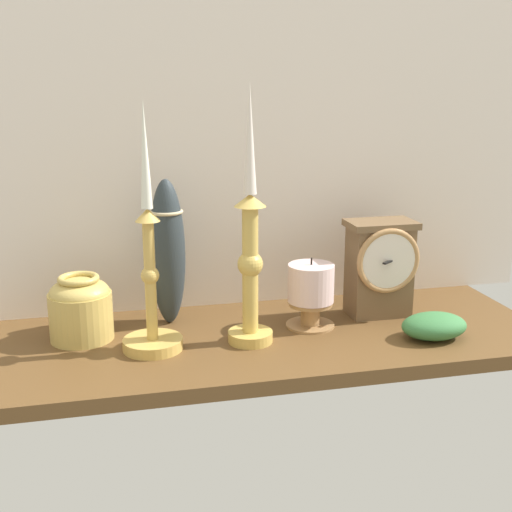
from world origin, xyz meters
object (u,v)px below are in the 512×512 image
Objects in this scene: candlestick_tall_left at (151,286)px; brass_vase_jar at (80,307)px; tall_ceramic_vase at (168,252)px; candlestick_tall_center at (250,255)px; pillar_candle_front at (311,291)px; mantel_clock at (380,267)px.

candlestick_tall_left reaches higher than brass_vase_jar.
tall_ceramic_vase is (4.01, 11.76, 2.47)cm from candlestick_tall_left.
candlestick_tall_center is at bearing -15.62° from brass_vase_jar.
candlestick_tall_center reaches higher than pillar_candle_front.
mantel_clock is 0.42× the size of candlestick_tall_center.
tall_ceramic_vase is at bearing 71.19° from candlestick_tall_left.
pillar_candle_front is 26.00cm from tall_ceramic_vase.
mantel_clock is 1.42× the size of pillar_candle_front.
candlestick_tall_center is at bearing -158.76° from pillar_candle_front.
pillar_candle_front is (11.90, 4.62, -8.51)cm from candlestick_tall_center.
candlestick_tall_left is 3.17× the size of pillar_candle_front.
candlestick_tall_left is 28.59cm from pillar_candle_front.
candlestick_tall_center is 3.80× the size of brass_vase_jar.
candlestick_tall_left is at bearing -32.61° from brass_vase_jar.
brass_vase_jar is at bearing 179.72° from mantel_clock.
mantel_clock is 53.36cm from brass_vase_jar.
pillar_candle_front is at bearing 21.24° from candlestick_tall_center.
candlestick_tall_left reaches higher than tall_ceramic_vase.
tall_ceramic_vase is at bearing 172.73° from mantel_clock.
tall_ceramic_vase is at bearing 134.64° from candlestick_tall_center.
candlestick_tall_left is 16.65cm from candlestick_tall_center.
pillar_candle_front is (39.17, -3.00, 0.81)cm from brass_vase_jar.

